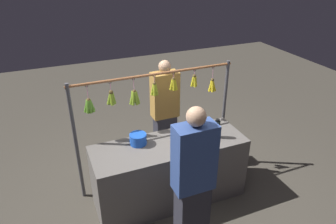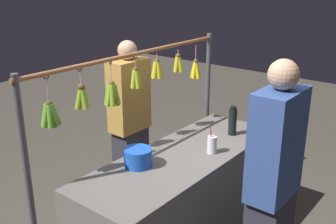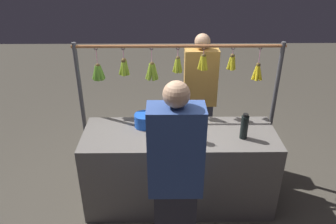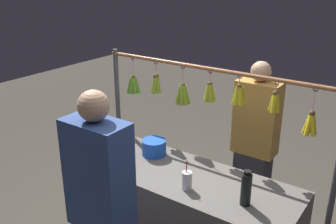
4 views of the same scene
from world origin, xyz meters
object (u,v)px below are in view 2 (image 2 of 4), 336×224
water_bottle (233,121)px  drink_cup (212,145)px  vendor_person (130,126)px  blue_bucket (138,157)px  customer_person (272,191)px

water_bottle → drink_cup: size_ratio=1.18×
water_bottle → vendor_person: (0.32, -0.90, -0.17)m
blue_bucket → customer_person: customer_person is taller
vendor_person → water_bottle: bearing=109.5°
blue_bucket → drink_cup: size_ratio=0.95×
drink_cup → water_bottle: bearing=-171.2°
water_bottle → blue_bucket: size_ratio=1.25×
water_bottle → drink_cup: bearing=8.8°
water_bottle → customer_person: size_ratio=0.15×
blue_bucket → vendor_person: size_ratio=0.13×
water_bottle → customer_person: customer_person is taller
water_bottle → blue_bucket: (0.93, -0.23, -0.05)m
drink_cup → customer_person: size_ratio=0.13×
customer_person → vendor_person: bearing=-102.1°
water_bottle → customer_person: bearing=45.7°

